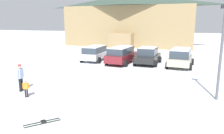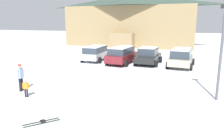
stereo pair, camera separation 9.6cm
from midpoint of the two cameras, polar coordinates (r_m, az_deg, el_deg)
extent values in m
cube|color=#947B52|center=(38.72, 4.58, 10.54)|extent=(21.57, 8.91, 6.64)
pyramid|color=#33463A|center=(38.87, 4.69, 16.98)|extent=(22.20, 9.54, 2.08)
cube|color=#977C55|center=(34.16, 2.31, 6.83)|extent=(3.68, 1.96, 2.40)
cube|color=white|center=(23.65, -4.58, 3.13)|extent=(1.91, 4.07, 0.61)
cube|color=#2D3842|center=(23.50, -4.68, 4.57)|extent=(1.67, 3.10, 0.61)
cube|color=white|center=(23.46, -4.70, 5.38)|extent=(1.56, 2.94, 0.06)
cylinder|color=black|center=(25.22, -5.51, 2.97)|extent=(0.23, 0.64, 0.64)
cylinder|color=black|center=(24.49, -1.30, 2.75)|extent=(0.23, 0.64, 0.64)
cylinder|color=black|center=(23.00, -8.05, 2.03)|extent=(0.23, 0.64, 0.64)
cylinder|color=black|center=(22.19, -3.50, 1.77)|extent=(0.23, 0.64, 0.64)
cube|color=maroon|center=(22.03, 2.34, 2.63)|extent=(2.35, 4.57, 0.70)
cube|color=#2D3842|center=(21.86, 2.27, 4.30)|extent=(2.01, 3.50, 0.62)
cube|color=white|center=(21.81, 2.28, 5.19)|extent=(1.88, 3.32, 0.06)
cylinder|color=black|center=(23.70, 1.33, 2.44)|extent=(0.29, 0.66, 0.64)
cylinder|color=black|center=(23.02, 5.90, 2.10)|extent=(0.29, 0.66, 0.64)
cylinder|color=black|center=(21.26, -1.52, 1.34)|extent=(0.29, 0.66, 0.64)
cylinder|color=black|center=(20.49, 3.50, 0.93)|extent=(0.29, 0.66, 0.64)
cube|color=black|center=(22.07, 9.26, 2.39)|extent=(2.14, 4.13, 0.61)
cube|color=#2D3842|center=(21.78, 9.20, 4.02)|extent=(1.79, 2.19, 0.72)
cube|color=white|center=(21.73, 9.24, 5.04)|extent=(1.67, 2.08, 0.06)
cylinder|color=black|center=(23.54, 7.47, 2.28)|extent=(0.26, 0.65, 0.64)
cylinder|color=black|center=(23.15, 12.33, 1.94)|extent=(0.26, 0.65, 0.64)
cylinder|color=black|center=(21.17, 5.84, 1.24)|extent=(0.26, 0.65, 0.64)
cylinder|color=black|center=(20.73, 11.23, 0.85)|extent=(0.26, 0.65, 0.64)
cube|color=#ADA58D|center=(21.49, 17.35, 1.78)|extent=(2.30, 4.43, 0.64)
cube|color=#2D3842|center=(21.30, 17.43, 3.49)|extent=(1.98, 3.39, 0.69)
cube|color=white|center=(21.25, 17.49, 4.49)|extent=(1.85, 3.22, 0.06)
cylinder|color=black|center=(22.95, 15.14, 1.72)|extent=(0.28, 0.66, 0.64)
cylinder|color=black|center=(22.77, 20.19, 1.32)|extent=(0.28, 0.66, 0.64)
cylinder|color=black|center=(20.38, 14.06, 0.52)|extent=(0.28, 0.66, 0.64)
cylinder|color=black|center=(20.17, 19.74, 0.06)|extent=(0.28, 0.66, 0.64)
cylinder|color=black|center=(14.44, -23.03, -4.35)|extent=(0.15, 0.15, 0.82)
cylinder|color=black|center=(14.59, -22.66, -4.16)|extent=(0.15, 0.15, 0.82)
cube|color=#A7BCE4|center=(14.34, -23.07, -1.56)|extent=(0.30, 0.43, 0.58)
cylinder|color=#A7BCE4|center=(14.13, -23.62, -1.74)|extent=(0.11, 0.11, 0.55)
cylinder|color=#A7BCE4|center=(14.55, -22.55, -1.28)|extent=(0.11, 0.11, 0.55)
sphere|color=tan|center=(14.26, -23.20, -0.02)|extent=(0.21, 0.21, 0.21)
cylinder|color=#B93B3B|center=(14.24, -23.24, 0.43)|extent=(0.20, 0.20, 0.10)
cylinder|color=black|center=(13.28, -21.42, -6.35)|extent=(0.09, 0.09, 0.49)
cylinder|color=black|center=(13.31, -21.87, -6.35)|extent=(0.09, 0.09, 0.49)
cube|color=orange|center=(13.18, -21.79, -4.63)|extent=(0.28, 0.23, 0.34)
cylinder|color=orange|center=(13.14, -21.15, -4.58)|extent=(0.07, 0.07, 0.33)
cylinder|color=orange|center=(13.21, -22.43, -4.60)|extent=(0.07, 0.07, 0.33)
sphere|color=tan|center=(13.11, -21.86, -3.65)|extent=(0.12, 0.12, 0.12)
cylinder|color=pink|center=(13.10, -21.89, -3.36)|extent=(0.12, 0.12, 0.06)
cube|color=#242A21|center=(9.88, -17.88, -13.90)|extent=(1.10, 1.18, 0.02)
cube|color=black|center=(9.87, -17.60, -13.65)|extent=(0.20, 0.20, 0.06)
cube|color=#242A21|center=(10.05, -18.12, -13.44)|extent=(1.10, 1.18, 0.02)
cube|color=black|center=(10.05, -17.85, -13.19)|extent=(0.20, 0.20, 0.06)
cylinder|color=#515459|center=(12.81, 26.34, 2.49)|extent=(0.14, 0.14, 4.79)
camera|label=1|loc=(0.05, -90.19, -0.04)|focal=35.00mm
camera|label=2|loc=(0.05, 89.81, 0.04)|focal=35.00mm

